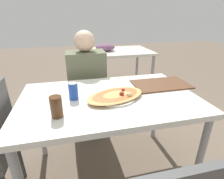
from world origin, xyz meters
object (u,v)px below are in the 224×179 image
chair_far_seated (87,89)px  drink_glass (56,107)px  pizza_main (116,96)px  person_seated (87,78)px  soda_can (73,91)px  dining_table (109,105)px

chair_far_seated → drink_glass: (-0.26, -0.95, 0.31)m
drink_glass → pizza_main: bearing=21.4°
chair_far_seated → pizza_main: chair_far_seated is taller
person_seated → pizza_main: 0.69m
pizza_main → soda_can: (-0.30, 0.06, 0.04)m
soda_can → drink_glass: (-0.11, -0.22, 0.00)m
soda_can → drink_glass: drink_glass is taller
dining_table → drink_glass: (-0.36, -0.20, 0.14)m
chair_far_seated → person_seated: bearing=90.0°
dining_table → soda_can: bearing=176.0°
person_seated → dining_table: bearing=99.6°
drink_glass → soda_can: bearing=64.2°
person_seated → pizza_main: person_seated is taller
person_seated → soda_can: 0.64m
person_seated → drink_glass: bearing=72.8°
pizza_main → soda_can: bearing=168.8°
person_seated → soda_can: person_seated is taller
chair_far_seated → soda_can: (-0.15, -0.73, 0.31)m
person_seated → drink_glass: size_ratio=8.91×
person_seated → soda_can: (-0.15, -0.61, 0.12)m
soda_can → person_seated: bearing=76.1°
drink_glass → person_seated: bearing=72.8°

